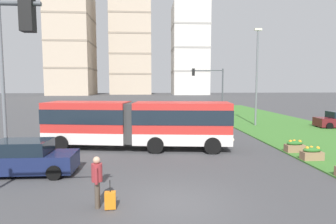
# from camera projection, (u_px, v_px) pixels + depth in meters

# --- Properties ---
(ground_plane) EXTENTS (260.00, 260.00, 0.00)m
(ground_plane) POSITION_uv_depth(u_px,v_px,m) (175.00, 203.00, 10.03)
(ground_plane) COLOR #424244
(grass_median) EXTENTS (10.00, 70.00, 0.08)m
(grass_median) POSITION_uv_depth(u_px,v_px,m) (330.00, 141.00, 20.86)
(grass_median) COLOR #3D752D
(grass_median) RESTS_ON ground_plane
(articulated_bus) EXTENTS (12.05, 4.18, 3.00)m
(articulated_bus) POSITION_uv_depth(u_px,v_px,m) (138.00, 123.00, 18.40)
(articulated_bus) COLOR red
(articulated_bus) RESTS_ON ground
(car_grey_wagon) EXTENTS (4.59, 2.47, 1.58)m
(car_grey_wagon) POSITION_uv_depth(u_px,v_px,m) (97.00, 118.00, 29.15)
(car_grey_wagon) COLOR slate
(car_grey_wagon) RESTS_ON ground
(car_navy_sedan) EXTENTS (4.41, 2.04, 1.58)m
(car_navy_sedan) POSITION_uv_depth(u_px,v_px,m) (26.00, 158.00, 13.16)
(car_navy_sedan) COLOR #19234C
(car_navy_sedan) RESTS_ON ground
(pedestrian_crossing) EXTENTS (0.36, 0.58, 1.74)m
(pedestrian_crossing) POSITION_uv_depth(u_px,v_px,m) (97.00, 178.00, 9.60)
(pedestrian_crossing) COLOR #4C4238
(pedestrian_crossing) RESTS_ON ground
(rolling_suitcase) EXTENTS (0.38, 0.27, 0.97)m
(rolling_suitcase) POSITION_uv_depth(u_px,v_px,m) (110.00, 200.00, 9.50)
(rolling_suitcase) COLOR orange
(rolling_suitcase) RESTS_ON ground
(flower_planter_1) EXTENTS (1.10, 0.56, 0.74)m
(flower_planter_1) POSITION_uv_depth(u_px,v_px,m) (312.00, 153.00, 15.45)
(flower_planter_1) COLOR #937051
(flower_planter_1) RESTS_ON grass_median
(flower_planter_2) EXTENTS (1.10, 0.56, 0.74)m
(flower_planter_2) POSITION_uv_depth(u_px,v_px,m) (295.00, 146.00, 17.26)
(flower_planter_2) COLOR #937051
(flower_planter_2) RESTS_ON grass_median
(traffic_light_far_right) EXTENTS (3.68, 0.28, 5.87)m
(traffic_light_far_right) POSITION_uv_depth(u_px,v_px,m) (212.00, 85.00, 31.94)
(traffic_light_far_right) COLOR #474C51
(traffic_light_far_right) RESTS_ON ground
(streetlight_left) EXTENTS (0.70, 0.28, 9.35)m
(streetlight_left) POSITION_uv_depth(u_px,v_px,m) (2.00, 65.00, 14.94)
(streetlight_left) COLOR slate
(streetlight_left) RESTS_ON ground
(streetlight_median) EXTENTS (0.70, 0.28, 9.50)m
(streetlight_median) POSITION_uv_depth(u_px,v_px,m) (257.00, 73.00, 28.07)
(streetlight_median) COLOR slate
(streetlight_median) RESTS_ON ground
(apartment_tower_west) EXTENTS (15.82, 20.17, 38.91)m
(apartment_tower_west) POSITION_uv_depth(u_px,v_px,m) (72.00, 45.00, 111.83)
(apartment_tower_west) COLOR #C6B299
(apartment_tower_west) RESTS_ON ground
(apartment_tower_westcentre) EXTENTS (17.00, 15.60, 40.16)m
(apartment_tower_westcentre) POSITION_uv_depth(u_px,v_px,m) (131.00, 46.00, 121.13)
(apartment_tower_westcentre) COLOR #C6B299
(apartment_tower_westcentre) RESTS_ON ground
(apartment_tower_centre) EXTENTS (14.24, 14.49, 35.76)m
(apartment_tower_centre) POSITION_uv_depth(u_px,v_px,m) (190.00, 50.00, 115.86)
(apartment_tower_centre) COLOR silver
(apartment_tower_centre) RESTS_ON ground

